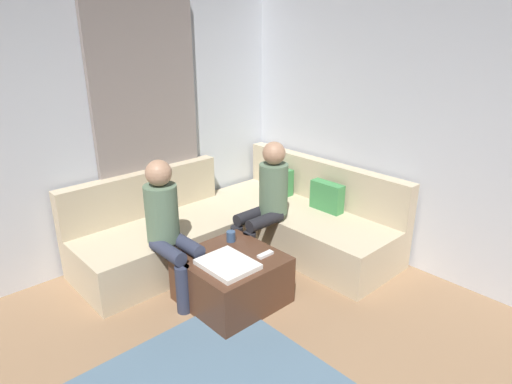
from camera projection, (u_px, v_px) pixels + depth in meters
name	position (u px, v px, depth m)	size (l,w,h in m)	color
curtain_panel	(148.00, 130.00, 4.34)	(0.06, 1.10, 2.50)	gray
sectional_couch	(244.00, 227.00, 4.53)	(2.10, 2.55, 0.87)	#C6B593
ottoman	(232.00, 279.00, 3.73)	(0.76, 0.76, 0.42)	#4C2D1E
folded_blanket	(228.00, 264.00, 3.50)	(0.44, 0.36, 0.04)	white
coffee_mug	(231.00, 236.00, 3.90)	(0.08, 0.08, 0.10)	#334C72
game_remote	(265.00, 255.00, 3.66)	(0.05, 0.15, 0.02)	white
person_on_couch_back	(266.00, 198.00, 4.25)	(0.30, 0.60, 1.20)	black
person_on_couch_side	(169.00, 225.00, 3.68)	(0.60, 0.30, 1.20)	#2D3347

